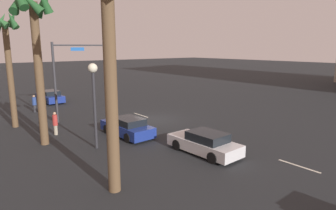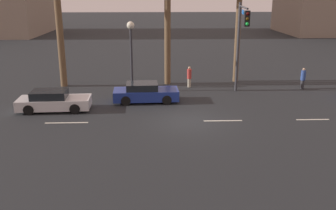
% 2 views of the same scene
% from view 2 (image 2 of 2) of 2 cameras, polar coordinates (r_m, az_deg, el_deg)
% --- Properties ---
extents(ground_plane, '(220.00, 220.00, 0.00)m').
position_cam_2_polar(ground_plane, '(22.21, 3.24, -2.48)').
color(ground_plane, '#232628').
extents(lane_stripe_2, '(2.50, 0.14, 0.01)m').
position_cam_2_polar(lane_stripe_2, '(22.69, -15.11, -2.62)').
color(lane_stripe_2, silver).
rests_on(lane_stripe_2, ground_plane).
extents(lane_stripe_3, '(2.28, 0.14, 0.01)m').
position_cam_2_polar(lane_stripe_3, '(22.48, 8.31, -2.37)').
color(lane_stripe_3, silver).
rests_on(lane_stripe_3, ground_plane).
extents(lane_stripe_4, '(1.99, 0.14, 0.01)m').
position_cam_2_polar(lane_stripe_4, '(24.05, 21.06, -2.07)').
color(lane_stripe_4, silver).
rests_on(lane_stripe_4, ground_plane).
extents(car_1, '(4.49, 2.04, 1.32)m').
position_cam_2_polar(car_1, '(25.95, -3.47, 1.86)').
color(car_1, navy).
rests_on(car_1, ground_plane).
extents(car_3, '(4.59, 2.07, 1.31)m').
position_cam_2_polar(car_3, '(25.11, -16.96, 0.58)').
color(car_3, silver).
rests_on(car_3, ground_plane).
extents(traffic_signal, '(0.79, 4.73, 6.55)m').
position_cam_2_polar(traffic_signal, '(26.99, 10.98, 10.38)').
color(traffic_signal, '#38383D').
rests_on(traffic_signal, ground_plane).
extents(streetlamp, '(0.56, 0.56, 5.21)m').
position_cam_2_polar(streetlamp, '(28.17, -5.62, 9.48)').
color(streetlamp, '#2D2D33').
rests_on(streetlamp, ground_plane).
extents(pedestrian_0, '(0.41, 0.41, 1.65)m').
position_cam_2_polar(pedestrian_0, '(29.78, 3.24, 4.35)').
color(pedestrian_0, '#B2A58C').
rests_on(pedestrian_0, ground_plane).
extents(pedestrian_1, '(0.49, 0.49, 1.65)m').
position_cam_2_polar(pedestrian_1, '(31.03, 19.75, 3.87)').
color(pedestrian_1, '#333338').
rests_on(pedestrian_1, ground_plane).
extents(palm_tree_0, '(2.49, 2.39, 9.99)m').
position_cam_2_polar(palm_tree_0, '(30.53, -16.53, 15.05)').
color(palm_tree_0, brown).
rests_on(palm_tree_0, ground_plane).
extents(palm_tree_2, '(2.30, 2.20, 8.94)m').
position_cam_2_polar(palm_tree_2, '(31.52, 10.82, 14.88)').
color(palm_tree_2, brown).
rests_on(palm_tree_2, ground_plane).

